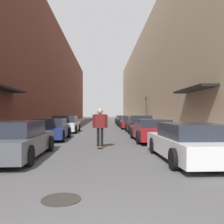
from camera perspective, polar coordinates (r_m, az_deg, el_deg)
name	(u,v)px	position (r m, az deg, el deg)	size (l,w,h in m)	color
ground	(102,126)	(29.67, -2.28, -3.21)	(151.80, 151.80, 0.00)	#515154
curb_strip_left	(69,123)	(36.90, -9.75, -2.53)	(1.80, 69.00, 0.12)	#A3A099
curb_strip_right	(135,123)	(36.85, 5.34, -2.53)	(1.80, 69.00, 0.12)	#A3A099
building_row_left	(49,78)	(37.72, -14.15, 7.55)	(4.90, 69.00, 13.29)	brown
building_row_right	(155,78)	(37.65, 9.76, 7.67)	(4.90, 69.00, 13.43)	tan
parked_car_left_0	(15,140)	(9.20, -21.21, -6.04)	(1.93, 4.67, 1.27)	#515459
parked_car_left_1	(51,129)	(14.89, -13.74, -3.89)	(1.90, 4.06, 1.22)	navy
parked_car_left_2	(66,124)	(20.31, -10.56, -2.79)	(2.05, 4.06, 1.33)	silver
parked_car_right_0	(190,142)	(8.54, 17.31, -6.67)	(1.97, 4.60, 1.21)	silver
parked_car_right_1	(151,130)	(13.88, 8.99, -4.14)	(1.98, 4.55, 1.20)	maroon
parked_car_right_2	(139,124)	(19.61, 6.24, -2.86)	(1.96, 4.27, 1.35)	black
parked_car_right_3	(130,122)	(24.79, 4.13, -2.38)	(1.97, 4.27, 1.27)	maroon
parked_car_right_4	(125,121)	(30.20, 3.00, -2.02)	(1.99, 3.94, 1.22)	black
parked_car_right_5	(123,120)	(35.69, 2.42, -1.74)	(2.01, 4.15, 1.21)	black
skateboarder	(100,124)	(11.04, -2.75, -2.65)	(0.67, 0.78, 1.75)	brown
manhole_cover	(61,199)	(4.78, -11.54, -18.97)	(0.70, 0.70, 0.02)	#332D28
traffic_light	(146,107)	(30.79, 7.79, 1.10)	(0.16, 0.22, 3.45)	#2D2D2D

